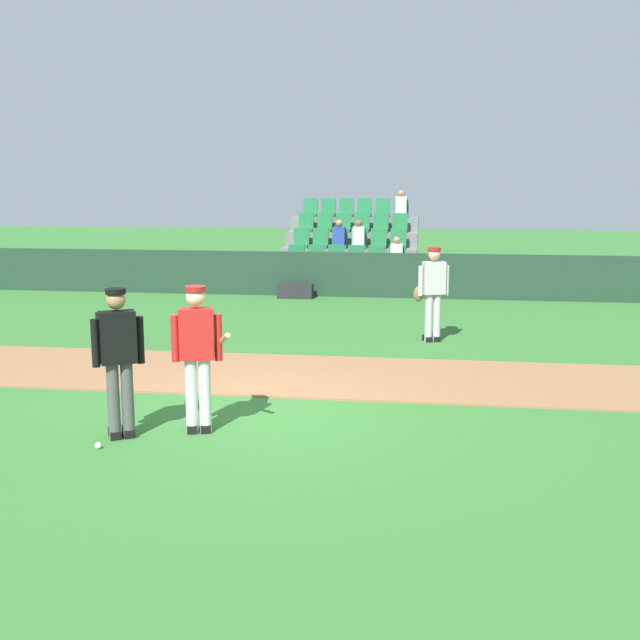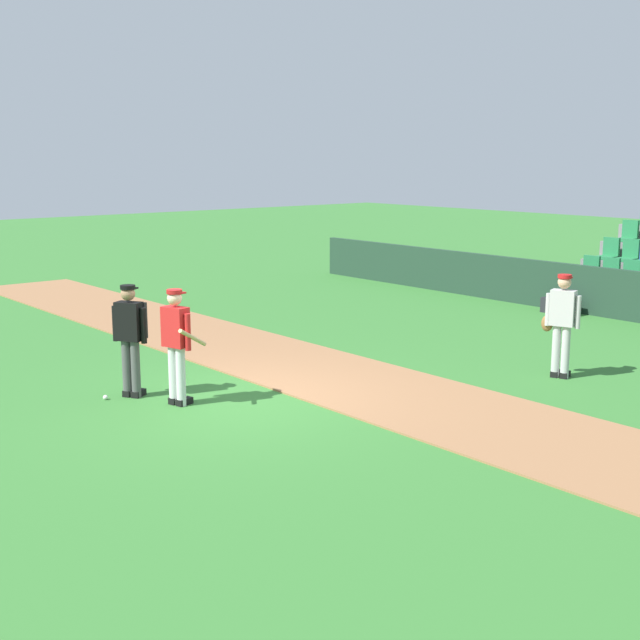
{
  "view_description": "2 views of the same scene",
  "coord_description": "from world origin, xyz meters",
  "px_view_note": "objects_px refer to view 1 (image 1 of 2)",
  "views": [
    {
      "loc": [
        2.27,
        -9.41,
        2.95
      ],
      "look_at": [
        0.69,
        1.71,
        0.94
      ],
      "focal_mm": 43.64,
      "sensor_mm": 36.0,
      "label": 1
    },
    {
      "loc": [
        10.44,
        -7.11,
        3.69
      ],
      "look_at": [
        0.6,
        1.12,
        1.21
      ],
      "focal_mm": 47.78,
      "sensor_mm": 36.0,
      "label": 2
    }
  ],
  "objects_px": {
    "equipment_bag": "(295,291)",
    "baseball": "(98,446)",
    "runner_grey_jersey": "(433,291)",
    "batter_red_jersey": "(198,353)",
    "umpire_home_plate": "(118,354)"
  },
  "relations": [
    {
      "from": "equipment_bag",
      "to": "baseball",
      "type": "bearing_deg",
      "value": -91.1
    },
    {
      "from": "runner_grey_jersey",
      "to": "equipment_bag",
      "type": "xyz_separation_m",
      "value": [
        -3.46,
        5.07,
        -0.78
      ]
    },
    {
      "from": "batter_red_jersey",
      "to": "umpire_home_plate",
      "type": "height_order",
      "value": "same"
    },
    {
      "from": "umpire_home_plate",
      "to": "runner_grey_jersey",
      "type": "relative_size",
      "value": 1.0
    },
    {
      "from": "batter_red_jersey",
      "to": "baseball",
      "type": "height_order",
      "value": "batter_red_jersey"
    },
    {
      "from": "umpire_home_plate",
      "to": "runner_grey_jersey",
      "type": "distance_m",
      "value": 7.06
    },
    {
      "from": "batter_red_jersey",
      "to": "equipment_bag",
      "type": "xyz_separation_m",
      "value": [
        -0.74,
        10.84,
        -0.79
      ]
    },
    {
      "from": "batter_red_jersey",
      "to": "baseball",
      "type": "relative_size",
      "value": 23.78
    },
    {
      "from": "equipment_bag",
      "to": "batter_red_jersey",
      "type": "bearing_deg",
      "value": -86.12
    },
    {
      "from": "baseball",
      "to": "equipment_bag",
      "type": "bearing_deg",
      "value": 88.9
    },
    {
      "from": "runner_grey_jersey",
      "to": "baseball",
      "type": "distance_m",
      "value": 7.53
    },
    {
      "from": "runner_grey_jersey",
      "to": "equipment_bag",
      "type": "relative_size",
      "value": 1.96
    },
    {
      "from": "batter_red_jersey",
      "to": "runner_grey_jersey",
      "type": "height_order",
      "value": "same"
    },
    {
      "from": "umpire_home_plate",
      "to": "baseball",
      "type": "relative_size",
      "value": 23.78
    },
    {
      "from": "baseball",
      "to": "batter_red_jersey",
      "type": "bearing_deg",
      "value": 37.15
    }
  ]
}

